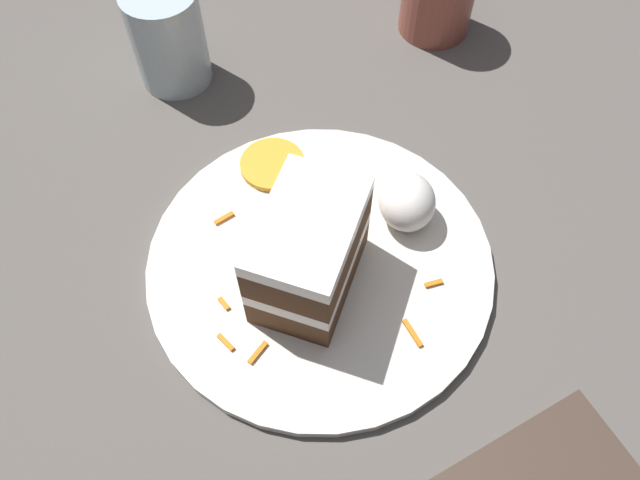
{
  "coord_description": "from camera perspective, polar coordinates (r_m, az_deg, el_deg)",
  "views": [
    {
      "loc": [
        -0.28,
        0.06,
        0.51
      ],
      "look_at": [
        -0.01,
        0.04,
        0.08
      ],
      "focal_mm": 35.0,
      "sensor_mm": 36.0,
      "label": 1
    }
  ],
  "objects": [
    {
      "name": "plate",
      "position": [
        0.54,
        0.0,
        -2.06
      ],
      "size": [
        0.3,
        0.3,
        0.01
      ],
      "primitive_type": "cylinder",
      "color": "silver",
      "rests_on": "dining_table"
    },
    {
      "name": "dining_table",
      "position": [
        0.57,
        3.87,
        -1.73
      ],
      "size": [
        0.92,
        0.81,
        0.04
      ],
      "primitive_type": "cube",
      "color": "#56514C",
      "rests_on": "ground"
    },
    {
      "name": "ground_plane",
      "position": [
        0.58,
        3.78,
        -2.6
      ],
      "size": [
        6.0,
        6.0,
        0.0
      ],
      "primitive_type": "plane",
      "color": "#38332D",
      "rests_on": "ground"
    },
    {
      "name": "carrot_shreds_scatter",
      "position": [
        0.53,
        0.14,
        -2.24
      ],
      "size": [
        0.17,
        0.19,
        0.0
      ],
      "color": "orange",
      "rests_on": "plate"
    },
    {
      "name": "drinking_glass",
      "position": [
        0.68,
        -13.59,
        17.09
      ],
      "size": [
        0.07,
        0.07,
        0.1
      ],
      "color": "silver",
      "rests_on": "dining_table"
    },
    {
      "name": "cream_dollop",
      "position": [
        0.54,
        7.95,
        3.49
      ],
      "size": [
        0.05,
        0.05,
        0.05
      ],
      "primitive_type": "ellipsoid",
      "color": "white",
      "rests_on": "plate"
    },
    {
      "name": "orange_garnish",
      "position": [
        0.59,
        -4.36,
        6.9
      ],
      "size": [
        0.06,
        0.06,
        0.01
      ],
      "primitive_type": "cylinder",
      "color": "orange",
      "rests_on": "plate"
    },
    {
      "name": "cake_slice",
      "position": [
        0.49,
        -1.04,
        -1.08
      ],
      "size": [
        0.13,
        0.11,
        0.09
      ],
      "rotation": [
        0.0,
        0.0,
        4.3
      ],
      "color": "#4C2D19",
      "rests_on": "plate"
    }
  ]
}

